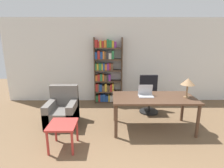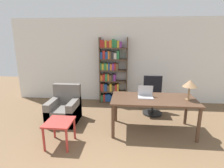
{
  "view_description": "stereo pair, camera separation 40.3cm",
  "coord_description": "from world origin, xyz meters",
  "px_view_note": "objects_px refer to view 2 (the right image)",
  "views": [
    {
      "loc": [
        -0.54,
        -1.21,
        2.0
      ],
      "look_at": [
        -0.51,
        2.71,
        1.02
      ],
      "focal_mm": 28.0,
      "sensor_mm": 36.0,
      "label": 1
    },
    {
      "loc": [
        -0.14,
        -1.19,
        2.0
      ],
      "look_at": [
        -0.51,
        2.71,
        1.02
      ],
      "focal_mm": 28.0,
      "sensor_mm": 36.0,
      "label": 2
    }
  ],
  "objects_px": {
    "table_lamp": "(190,84)",
    "bookshelf": "(111,72)",
    "office_chair": "(153,97)",
    "armchair": "(64,110)",
    "desk": "(153,102)",
    "side_table_blue": "(59,125)",
    "laptop": "(145,95)"
  },
  "relations": [
    {
      "from": "desk",
      "to": "side_table_blue",
      "type": "relative_size",
      "value": 3.43
    },
    {
      "from": "bookshelf",
      "to": "desk",
      "type": "bearing_deg",
      "value": -58.67
    },
    {
      "from": "table_lamp",
      "to": "office_chair",
      "type": "xyz_separation_m",
      "value": [
        -0.59,
        1.06,
        -0.66
      ]
    },
    {
      "from": "laptop",
      "to": "table_lamp",
      "type": "relative_size",
      "value": 0.75
    },
    {
      "from": "laptop",
      "to": "armchair",
      "type": "relative_size",
      "value": 0.36
    },
    {
      "from": "office_chair",
      "to": "side_table_blue",
      "type": "xyz_separation_m",
      "value": [
        -1.99,
        -1.77,
        -0.05
      ]
    },
    {
      "from": "desk",
      "to": "table_lamp",
      "type": "xyz_separation_m",
      "value": [
        0.72,
        -0.03,
        0.44
      ]
    },
    {
      "from": "laptop",
      "to": "table_lamp",
      "type": "height_order",
      "value": "table_lamp"
    },
    {
      "from": "desk",
      "to": "table_lamp",
      "type": "height_order",
      "value": "table_lamp"
    },
    {
      "from": "armchair",
      "to": "bookshelf",
      "type": "relative_size",
      "value": 0.43
    },
    {
      "from": "office_chair",
      "to": "armchair",
      "type": "distance_m",
      "value": 2.4
    },
    {
      "from": "table_lamp",
      "to": "office_chair",
      "type": "relative_size",
      "value": 0.42
    },
    {
      "from": "desk",
      "to": "table_lamp",
      "type": "distance_m",
      "value": 0.85
    },
    {
      "from": "office_chair",
      "to": "armchair",
      "type": "height_order",
      "value": "office_chair"
    },
    {
      "from": "desk",
      "to": "office_chair",
      "type": "bearing_deg",
      "value": 82.75
    },
    {
      "from": "office_chair",
      "to": "side_table_blue",
      "type": "relative_size",
      "value": 1.95
    },
    {
      "from": "laptop",
      "to": "bookshelf",
      "type": "bearing_deg",
      "value": 118.15
    },
    {
      "from": "office_chair",
      "to": "armchair",
      "type": "xyz_separation_m",
      "value": [
        -2.28,
        -0.74,
        -0.17
      ]
    },
    {
      "from": "laptop",
      "to": "armchair",
      "type": "distance_m",
      "value": 2.06
    },
    {
      "from": "office_chair",
      "to": "laptop",
      "type": "bearing_deg",
      "value": -107.2
    },
    {
      "from": "table_lamp",
      "to": "bookshelf",
      "type": "height_order",
      "value": "bookshelf"
    },
    {
      "from": "table_lamp",
      "to": "bookshelf",
      "type": "bearing_deg",
      "value": 134.59
    },
    {
      "from": "office_chair",
      "to": "armchair",
      "type": "relative_size",
      "value": 1.15
    },
    {
      "from": "side_table_blue",
      "to": "bookshelf",
      "type": "height_order",
      "value": "bookshelf"
    },
    {
      "from": "table_lamp",
      "to": "side_table_blue",
      "type": "xyz_separation_m",
      "value": [
        -2.59,
        -0.71,
        -0.71
      ]
    },
    {
      "from": "table_lamp",
      "to": "armchair",
      "type": "relative_size",
      "value": 0.48
    },
    {
      "from": "office_chair",
      "to": "side_table_blue",
      "type": "height_order",
      "value": "office_chair"
    },
    {
      "from": "laptop",
      "to": "table_lamp",
      "type": "xyz_separation_m",
      "value": [
        0.89,
        -0.1,
        0.29
      ]
    },
    {
      "from": "laptop",
      "to": "side_table_blue",
      "type": "xyz_separation_m",
      "value": [
        -1.69,
        -0.8,
        -0.42
      ]
    },
    {
      "from": "office_chair",
      "to": "bookshelf",
      "type": "bearing_deg",
      "value": 147.25
    },
    {
      "from": "armchair",
      "to": "bookshelf",
      "type": "xyz_separation_m",
      "value": [
        1.03,
        1.55,
        0.72
      ]
    },
    {
      "from": "laptop",
      "to": "bookshelf",
      "type": "relative_size",
      "value": 0.16
    }
  ]
}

